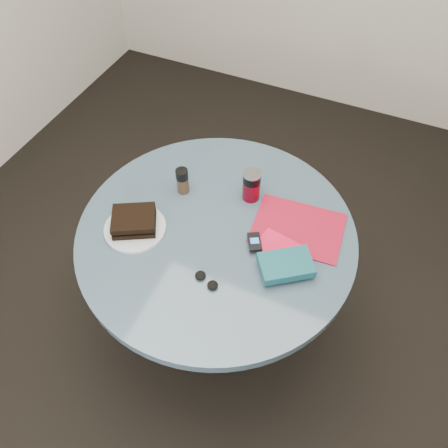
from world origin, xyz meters
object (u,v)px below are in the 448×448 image
at_px(magazine, 298,228).
at_px(red_book, 280,248).
at_px(headphones, 206,280).
at_px(novel, 286,265).
at_px(mp3_player, 255,242).
at_px(plate, 135,228).
at_px(table, 217,256).
at_px(pepper_grinder, 183,181).
at_px(sandwich, 134,221).
at_px(soda_can, 251,185).

height_order(magazine, red_book, red_book).
bearing_deg(red_book, headphones, -118.66).
height_order(novel, mp3_player, novel).
bearing_deg(mp3_player, red_book, 11.85).
bearing_deg(headphones, magazine, 58.60).
bearing_deg(plate, table, 23.55).
distance_m(pepper_grinder, headphones, 0.42).
bearing_deg(sandwich, novel, 4.78).
height_order(novel, headphones, novel).
xyz_separation_m(table, magazine, (0.26, 0.13, 0.17)).
bearing_deg(novel, magazine, 59.33).
relative_size(table, pepper_grinder, 9.28).
xyz_separation_m(sandwich, magazine, (0.53, 0.24, -0.04)).
relative_size(soda_can, pepper_grinder, 1.17).
xyz_separation_m(soda_can, headphones, (0.01, -0.41, -0.05)).
xyz_separation_m(table, red_book, (0.24, 0.01, 0.18)).
bearing_deg(sandwich, pepper_grinder, 72.48).
distance_m(sandwich, mp3_player, 0.43).
bearing_deg(novel, sandwich, 149.41).
xyz_separation_m(table, pepper_grinder, (-0.20, 0.12, 0.22)).
bearing_deg(headphones, red_book, 50.83).
xyz_separation_m(table, headphones, (0.06, -0.21, 0.17)).
bearing_deg(magazine, mp3_player, -134.64).
xyz_separation_m(table, plate, (-0.27, -0.12, 0.17)).
relative_size(sandwich, novel, 1.11).
bearing_deg(pepper_grinder, plate, -106.40).
relative_size(table, plate, 4.55).
xyz_separation_m(table, novel, (0.28, -0.06, 0.20)).
distance_m(table, pepper_grinder, 0.32).
bearing_deg(table, pepper_grinder, 147.81).
xyz_separation_m(plate, pepper_grinder, (0.07, 0.24, 0.05)).
distance_m(red_book, mp3_player, 0.09).
height_order(soda_can, pepper_grinder, soda_can).
relative_size(sandwich, soda_can, 1.52).
distance_m(table, headphones, 0.28).
height_order(magazine, headphones, headphones).
bearing_deg(soda_can, pepper_grinder, -163.21).
bearing_deg(headphones, mp3_player, 65.64).
bearing_deg(headphones, sandwich, 163.24).
height_order(red_book, headphones, headphones).
height_order(plate, pepper_grinder, pepper_grinder).
relative_size(plate, mp3_player, 2.51).
distance_m(soda_can, mp3_player, 0.23).
bearing_deg(novel, soda_can, 95.59).
height_order(table, magazine, magazine).
distance_m(sandwich, red_book, 0.52).
bearing_deg(red_book, table, -167.71).
bearing_deg(soda_can, headphones, -89.01).
relative_size(plate, headphones, 2.25).
relative_size(plate, sandwich, 1.15).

